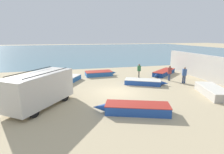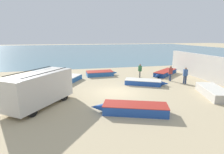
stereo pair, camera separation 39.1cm
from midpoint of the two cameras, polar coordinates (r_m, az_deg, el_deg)
name	(u,v)px [view 1 (the left image)]	position (r m, az deg, el deg)	size (l,w,h in m)	color
ground_plane	(117,92)	(15.52, 0.80, -4.93)	(200.00, 200.00, 0.00)	tan
sea_water	(79,50)	(66.55, -10.85, 8.76)	(120.00, 80.00, 0.01)	slate
harbor_wall	(213,69)	(21.56, 29.76, 2.24)	(0.50, 15.60, 2.77)	#BCB7AD
parked_van	(41,89)	(13.11, -23.05, -3.50)	(4.44, 5.15, 2.50)	beige
fishing_rowboat_0	(163,73)	(23.25, 16.00, 1.38)	(4.76, 4.01, 0.56)	navy
fishing_rowboat_1	(144,82)	(18.17, 9.73, -1.59)	(4.30, 2.86, 0.51)	#234CA3
fishing_rowboat_2	(69,79)	(19.77, -14.53, -0.58)	(2.97, 3.79, 0.54)	#2D66AD
fishing_rowboat_3	(212,91)	(16.90, 29.25, -3.92)	(2.65, 4.76, 0.69)	#ADA89E
fishing_rowboat_4	(134,108)	(11.45, 6.34, -10.14)	(4.98, 2.64, 0.61)	#234CA3
fishing_rowboat_5	(99,73)	(21.97, -4.64, 1.19)	(3.99, 1.83, 0.56)	#2D66AD
fishing_rowboat_6	(20,86)	(18.51, -28.28, -2.49)	(2.71, 4.43, 0.66)	#234CA3
fisherman_0	(170,72)	(20.21, 17.74, 1.63)	(0.44, 0.44, 1.67)	navy
fisherman_1	(184,74)	(19.58, 22.03, 1.02)	(0.45, 0.45, 1.72)	navy
fisherman_3	(139,69)	(21.00, 8.30, 2.45)	(0.43, 0.43, 1.62)	#5B564C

